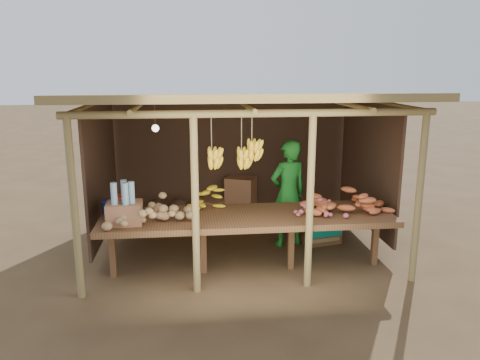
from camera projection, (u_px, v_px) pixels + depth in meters
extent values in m
plane|color=brown|center=(240.00, 245.00, 7.36)|extent=(60.00, 60.00, 0.00)
cylinder|color=#937F4C|center=(74.00, 210.00, 5.43)|extent=(0.09, 0.09, 2.20)
cylinder|color=#937F4C|center=(419.00, 200.00, 5.87)|extent=(0.09, 0.09, 2.20)
cylinder|color=#937F4C|center=(114.00, 161.00, 8.33)|extent=(0.09, 0.09, 2.20)
cylinder|color=#937F4C|center=(342.00, 156.00, 8.77)|extent=(0.09, 0.09, 2.20)
cylinder|color=#937F4C|center=(195.00, 207.00, 5.58)|extent=(0.09, 0.09, 2.20)
cylinder|color=#937F4C|center=(310.00, 203.00, 5.72)|extent=(0.09, 0.09, 2.20)
cylinder|color=#937F4C|center=(254.00, 113.00, 5.39)|extent=(4.40, 0.09, 0.09)
cylinder|color=#937F4C|center=(231.00, 97.00, 8.29)|extent=(4.40, 0.09, 0.09)
cube|color=olive|center=(240.00, 98.00, 6.82)|extent=(4.70, 3.50, 0.28)
cube|color=#493021|center=(231.00, 153.00, 8.50)|extent=(4.20, 0.04, 1.98)
cube|color=#493021|center=(102.00, 170.00, 7.05)|extent=(0.04, 2.40, 1.98)
cube|color=#493021|center=(368.00, 164.00, 7.49)|extent=(0.04, 2.40, 1.98)
cube|color=brown|center=(248.00, 217.00, 6.26)|extent=(3.90, 1.05, 0.08)
cube|color=brown|center=(112.00, 251.00, 6.16)|extent=(0.08, 0.08, 0.72)
cube|color=brown|center=(203.00, 247.00, 6.29)|extent=(0.08, 0.08, 0.72)
cube|color=brown|center=(291.00, 244.00, 6.42)|extent=(0.08, 0.08, 0.72)
cube|color=brown|center=(375.00, 240.00, 6.54)|extent=(0.08, 0.08, 0.72)
cylinder|color=navy|center=(118.00, 206.00, 6.37)|extent=(0.44, 0.44, 0.15)
cube|color=#996544|center=(125.00, 213.00, 5.87)|extent=(0.45, 0.36, 0.28)
imported|color=#1A7722|center=(288.00, 193.00, 7.20)|extent=(0.70, 0.56, 1.66)
cube|color=brown|center=(319.00, 225.00, 7.46)|extent=(0.66, 0.60, 0.53)
cube|color=#0C8872|center=(320.00, 208.00, 7.39)|extent=(0.74, 0.67, 0.05)
cube|color=#996544|center=(241.00, 209.00, 8.48)|extent=(0.61, 0.56, 0.39)
cube|color=#996544|center=(241.00, 188.00, 8.39)|extent=(0.61, 0.56, 0.39)
cube|color=#996544|center=(211.00, 210.00, 8.42)|extent=(0.61, 0.56, 0.39)
ellipsoid|color=#493021|center=(157.00, 212.00, 8.17)|extent=(0.42, 0.42, 0.57)
ellipsoid|color=#493021|center=(179.00, 212.00, 8.21)|extent=(0.42, 0.42, 0.57)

